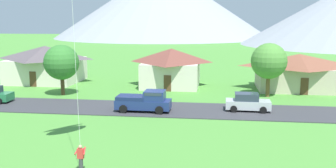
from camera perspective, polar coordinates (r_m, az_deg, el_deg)
road_strip at (r=36.17m, az=2.06°, el=-3.96°), size 160.00×6.21×0.08m
mountain_far_west_ridge at (r=180.70m, az=-0.89°, el=12.40°), size 100.97×100.97×32.88m
house_leftmost at (r=48.78m, az=0.51°, el=2.68°), size 7.73×8.42×4.93m
house_right_center at (r=54.64m, az=-18.24°, el=3.03°), size 9.95×8.37×5.05m
house_rightmost at (r=49.03m, az=19.39°, el=1.86°), size 10.72×7.41×4.46m
tree_near_left at (r=43.23m, az=15.21°, el=3.40°), size 4.03×4.03×6.09m
tree_center at (r=44.38m, az=-16.01°, el=3.19°), size 4.02×4.02×5.83m
parked_car_silver_west_end at (r=36.32m, az=12.10°, el=-2.78°), size 4.24×2.16×1.68m
pickup_truck_navy_west_side at (r=35.35m, az=-3.57°, el=-2.60°), size 5.23×2.38×1.99m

